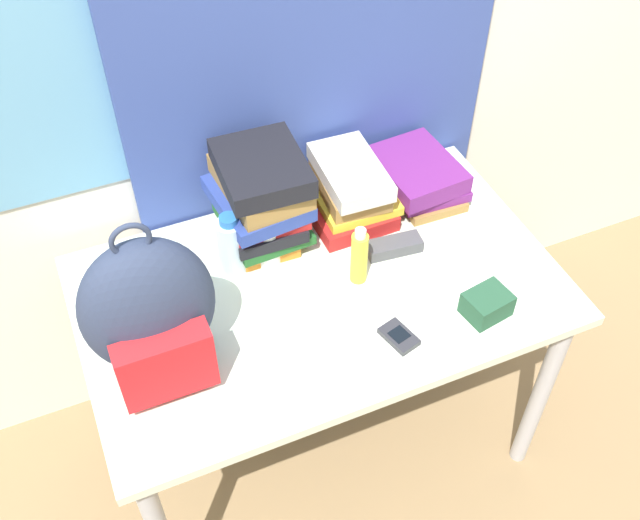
# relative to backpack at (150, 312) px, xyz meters

# --- Properties ---
(wall_back) EXTENTS (6.00, 0.06, 2.50)m
(wall_back) POSITION_rel_backpack_xyz_m (0.43, 0.53, 0.32)
(wall_back) COLOR silver
(wall_back) RESTS_ON ground_plane
(curtain_blue) EXTENTS (1.05, 0.04, 2.50)m
(curtain_blue) POSITION_rel_backpack_xyz_m (0.59, 0.48, 0.32)
(curtain_blue) COLOR #384C93
(curtain_blue) RESTS_ON ground_plane
(desk) EXTENTS (1.23, 0.75, 0.74)m
(desk) POSITION_rel_backpack_xyz_m (0.44, 0.07, -0.28)
(desk) COLOR silver
(desk) RESTS_ON ground_plane
(backpack) EXTENTS (0.30, 0.23, 0.44)m
(backpack) POSITION_rel_backpack_xyz_m (0.00, 0.00, 0.00)
(backpack) COLOR #2D3851
(backpack) RESTS_ON desk
(book_stack_left) EXTENTS (0.24, 0.29, 0.28)m
(book_stack_left) POSITION_rel_backpack_xyz_m (0.37, 0.30, -0.04)
(book_stack_left) COLOR orange
(book_stack_left) RESTS_ON desk
(book_stack_center) EXTENTS (0.24, 0.27, 0.17)m
(book_stack_center) POSITION_rel_backpack_xyz_m (0.62, 0.30, -0.10)
(book_stack_center) COLOR red
(book_stack_center) RESTS_ON desk
(book_stack_right) EXTENTS (0.24, 0.27, 0.11)m
(book_stack_right) POSITION_rel_backpack_xyz_m (0.84, 0.30, -0.13)
(book_stack_right) COLOR olive
(book_stack_right) RESTS_ON desk
(water_bottle) EXTENTS (0.07, 0.07, 0.19)m
(water_bottle) POSITION_rel_backpack_xyz_m (0.25, 0.22, -0.10)
(water_bottle) COLOR silver
(water_bottle) RESTS_ON desk
(sports_bottle) EXTENTS (0.07, 0.07, 0.27)m
(sports_bottle) POSITION_rel_backpack_xyz_m (0.35, 0.22, -0.06)
(sports_bottle) COLOR white
(sports_bottle) RESTS_ON desk
(sunscreen_bottle) EXTENTS (0.04, 0.04, 0.18)m
(sunscreen_bottle) POSITION_rel_backpack_xyz_m (0.54, 0.06, -0.10)
(sunscreen_bottle) COLOR yellow
(sunscreen_bottle) RESTS_ON desk
(cell_phone) EXTENTS (0.08, 0.11, 0.02)m
(cell_phone) POSITION_rel_backpack_xyz_m (0.55, -0.16, -0.18)
(cell_phone) COLOR #2D2D33
(cell_phone) RESTS_ON desk
(sunglasses_case) EXTENTS (0.15, 0.07, 0.04)m
(sunglasses_case) POSITION_rel_backpack_xyz_m (0.67, 0.11, -0.17)
(sunglasses_case) COLOR #47474C
(sunglasses_case) RESTS_ON desk
(camera_pouch) EXTENTS (0.12, 0.10, 0.07)m
(camera_pouch) POSITION_rel_backpack_xyz_m (0.78, -0.17, -0.15)
(camera_pouch) COLOR #234C33
(camera_pouch) RESTS_ON desk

